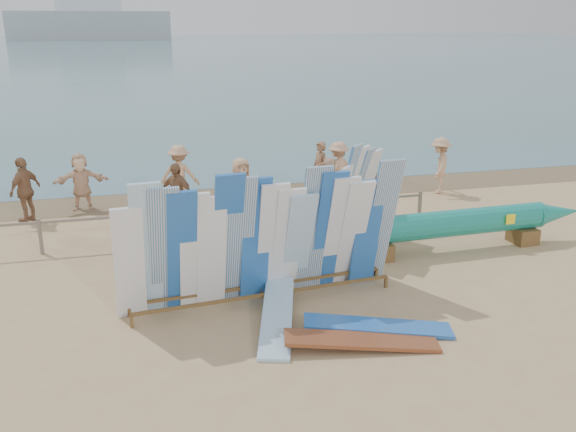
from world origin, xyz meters
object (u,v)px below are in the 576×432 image
object	(u,v)px
stroller	(258,210)
beach_chair_left	(260,216)
beachgoer_4	(176,195)
beachgoer_extra_0	(439,165)
main_surfboard_rack	(264,243)
outrigger_canoe	(455,225)
flat_board_d	(378,332)
flat_board_c	(361,347)
beach_chair_right	(226,218)
beachgoer_9	(338,170)
beachgoer_10	(371,191)
beachgoer_7	(320,169)
side_surfboard_rack	(352,199)
beachgoer_8	(328,191)
beachgoer_6	(241,191)
beachgoer_11	(81,182)
beachgoer_extra_1	(25,190)
beachgoer_3	(180,175)
vendor_table	(290,242)
flat_board_b	(277,324)

from	to	relation	value
stroller	beach_chair_left	bearing A→B (deg)	-93.05
beachgoer_4	beachgoer_extra_0	bearing A→B (deg)	46.85
main_surfboard_rack	stroller	world-z (taller)	main_surfboard_rack
outrigger_canoe	beachgoer_4	distance (m)	7.40
flat_board_d	flat_board_c	bearing A→B (deg)	147.22
beach_chair_right	beachgoer_9	distance (m)	4.54
beachgoer_4	beachgoer_10	size ratio (longest dim) A/B	1.08
beachgoer_extra_0	beachgoer_7	world-z (taller)	beachgoer_extra_0
main_surfboard_rack	flat_board_c	size ratio (longest dim) A/B	2.14
side_surfboard_rack	beachgoer_extra_0	size ratio (longest dim) A/B	1.47
beachgoer_7	beachgoer_10	bearing A→B (deg)	-1.59
beachgoer_8	beachgoer_10	size ratio (longest dim) A/B	1.14
outrigger_canoe	beach_chair_right	xyz separation A→B (m)	(-5.18, 3.10, -0.41)
beachgoer_6	beachgoer_11	bearing A→B (deg)	136.71
stroller	beachgoer_6	xyz separation A→B (m)	(-0.41, 0.23, 0.52)
beach_chair_right	beachgoer_11	world-z (taller)	beachgoer_11
beachgoer_extra_1	beachgoer_11	size ratio (longest dim) A/B	1.08
main_surfboard_rack	beachgoer_extra_0	world-z (taller)	main_surfboard_rack
beachgoer_10	flat_board_c	bearing A→B (deg)	-144.59
beachgoer_extra_1	beach_chair_right	bearing A→B (deg)	105.81
flat_board_d	beachgoer_4	size ratio (longest dim) A/B	1.52
beachgoer_9	beachgoer_6	world-z (taller)	beachgoer_6
beach_chair_left	beachgoer_4	world-z (taller)	beachgoer_4
outrigger_canoe	beachgoer_3	world-z (taller)	beachgoer_3
stroller	vendor_table	bearing A→B (deg)	-100.97
main_surfboard_rack	beachgoer_extra_0	bearing A→B (deg)	36.90
side_surfboard_rack	flat_board_c	bearing A→B (deg)	-153.95
outrigger_canoe	flat_board_d	world-z (taller)	outrigger_canoe
flat_board_c	beachgoer_9	size ratio (longest dim) A/B	1.50
flat_board_d	beachgoer_8	size ratio (longest dim) A/B	1.44
flat_board_c	beach_chair_left	bearing A→B (deg)	14.77
beachgoer_11	beachgoer_6	bearing A→B (deg)	-34.14
beachgoer_7	beachgoer_extra_0	bearing A→B (deg)	64.06
beach_chair_left	beachgoer_6	size ratio (longest dim) A/B	0.49
beachgoer_10	beachgoer_7	size ratio (longest dim) A/B	0.93
outrigger_canoe	vendor_table	distance (m)	4.07
beachgoer_extra_0	beachgoer_8	xyz separation A→B (m)	(-4.50, -2.10, 0.01)
vendor_table	beach_chair_left	world-z (taller)	vendor_table
main_surfboard_rack	beachgoer_9	xyz separation A→B (m)	(3.89, 6.96, -0.37)
beachgoer_3	beachgoer_extra_1	bearing A→B (deg)	27.47
beach_chair_left	stroller	size ratio (longest dim) A/B	0.89
flat_board_d	beachgoer_10	distance (m)	6.82
beachgoer_3	beach_chair_right	bearing A→B (deg)	128.79
flat_board_c	stroller	world-z (taller)	stroller
main_surfboard_rack	beach_chair_right	distance (m)	4.90
beachgoer_4	beachgoer_7	distance (m)	5.11
stroller	flat_board_d	bearing A→B (deg)	-99.25
main_surfboard_rack	beachgoer_3	bearing A→B (deg)	92.77
beachgoer_7	outrigger_canoe	bearing A→B (deg)	1.11
outrigger_canoe	flat_board_b	distance (m)	5.82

